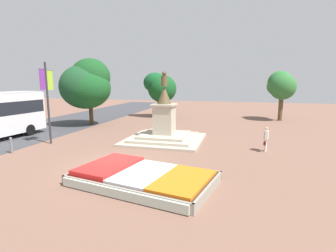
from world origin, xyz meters
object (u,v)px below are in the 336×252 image
at_px(banner_pole, 48,99).
at_px(kerb_bollard_mid_b, 11,145).
at_px(statue_monument, 164,129).
at_px(pedestrian_with_handbag, 266,138).
at_px(flower_planter, 141,177).

bearing_deg(banner_pole, kerb_bollard_mid_b, -101.75).
xyz_separation_m(statue_monument, pedestrian_with_handbag, (6.96, -1.17, -0.03)).
bearing_deg(pedestrian_with_handbag, flower_planter, -129.61).
height_order(banner_pole, pedestrian_with_handbag, banner_pole).
bearing_deg(statue_monument, flower_planter, -81.43).
xyz_separation_m(banner_pole, pedestrian_with_handbag, (14.53, 1.71, -2.29)).
xyz_separation_m(statue_monument, banner_pole, (-7.57, -2.88, 2.26)).
distance_m(flower_planter, kerb_bollard_mid_b, 9.69).
height_order(flower_planter, banner_pole, banner_pole).
height_order(flower_planter, pedestrian_with_handbag, pedestrian_with_handbag).
relative_size(flower_planter, pedestrian_with_handbag, 4.23).
bearing_deg(flower_planter, banner_pole, 149.29).
xyz_separation_m(statue_monument, kerb_bollard_mid_b, (-8.15, -5.68, -0.37)).
relative_size(flower_planter, statue_monument, 1.19).
xyz_separation_m(flower_planter, banner_pole, (-8.79, 5.22, 2.89)).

